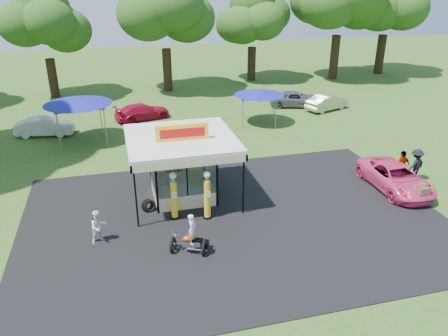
{
  "coord_description": "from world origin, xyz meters",
  "views": [
    {
      "loc": [
        -5.08,
        -15.54,
        10.83
      ],
      "look_at": [
        -0.01,
        4.0,
        1.86
      ],
      "focal_mm": 35.0,
      "sensor_mm": 36.0,
      "label": 1
    }
  ],
  "objects_px": {
    "bg_car_a": "(45,127)",
    "bg_car_d": "(296,99)",
    "kiosk_car": "(177,172)",
    "spectator_east_a": "(416,165)",
    "a_frame_sign": "(421,196)",
    "bg_car_e": "(327,102)",
    "gas_station_kiosk": "(182,166)",
    "spectator_east_b": "(402,166)",
    "bg_car_b": "(142,112)",
    "motorcycle": "(191,238)",
    "tent_east": "(259,92)",
    "pink_sedan": "(395,178)",
    "gas_pump_left": "(174,197)",
    "tent_west": "(78,101)",
    "spectator_west": "(98,227)",
    "gas_pump_right": "(207,196)"
  },
  "relations": [
    {
      "from": "spectator_west",
      "to": "bg_car_d",
      "type": "bearing_deg",
      "value": 19.79
    },
    {
      "from": "bg_car_a",
      "to": "tent_west",
      "type": "height_order",
      "value": "tent_west"
    },
    {
      "from": "bg_car_b",
      "to": "bg_car_d",
      "type": "bearing_deg",
      "value": -104.2
    },
    {
      "from": "kiosk_car",
      "to": "spectator_east_a",
      "type": "xyz_separation_m",
      "value": [
        13.16,
        -3.51,
        0.46
      ]
    },
    {
      "from": "gas_pump_right",
      "to": "bg_car_d",
      "type": "xyz_separation_m",
      "value": [
        11.94,
        17.24,
        -0.54
      ]
    },
    {
      "from": "gas_pump_left",
      "to": "spectator_west",
      "type": "xyz_separation_m",
      "value": [
        -3.51,
        -1.17,
        -0.4
      ]
    },
    {
      "from": "bg_car_b",
      "to": "tent_east",
      "type": "xyz_separation_m",
      "value": [
        8.82,
        -3.31,
        1.83
      ]
    },
    {
      "from": "spectator_west",
      "to": "tent_east",
      "type": "height_order",
      "value": "tent_east"
    },
    {
      "from": "a_frame_sign",
      "to": "gas_pump_right",
      "type": "bearing_deg",
      "value": 170.48
    },
    {
      "from": "spectator_east_b",
      "to": "tent_east",
      "type": "relative_size",
      "value": 0.48
    },
    {
      "from": "gas_pump_right",
      "to": "tent_west",
      "type": "bearing_deg",
      "value": 116.09
    },
    {
      "from": "a_frame_sign",
      "to": "bg_car_e",
      "type": "relative_size",
      "value": 0.28
    },
    {
      "from": "gas_station_kiosk",
      "to": "a_frame_sign",
      "type": "relative_size",
      "value": 4.78
    },
    {
      "from": "spectator_east_b",
      "to": "tent_west",
      "type": "height_order",
      "value": "tent_west"
    },
    {
      "from": "spectator_east_a",
      "to": "bg_car_a",
      "type": "xyz_separation_m",
      "value": [
        -21.31,
        13.4,
        -0.27
      ]
    },
    {
      "from": "pink_sedan",
      "to": "bg_car_e",
      "type": "relative_size",
      "value": 1.23
    },
    {
      "from": "motorcycle",
      "to": "bg_car_b",
      "type": "height_order",
      "value": "motorcycle"
    },
    {
      "from": "bg_car_b",
      "to": "pink_sedan",
      "type": "bearing_deg",
      "value": -159.17
    },
    {
      "from": "spectator_west",
      "to": "bg_car_a",
      "type": "distance_m",
      "value": 15.91
    },
    {
      "from": "motorcycle",
      "to": "spectator_west",
      "type": "height_order",
      "value": "motorcycle"
    },
    {
      "from": "gas_station_kiosk",
      "to": "motorcycle",
      "type": "bearing_deg",
      "value": -95.8
    },
    {
      "from": "gas_station_kiosk",
      "to": "motorcycle",
      "type": "relative_size",
      "value": 2.8
    },
    {
      "from": "gas_pump_right",
      "to": "bg_car_b",
      "type": "bearing_deg",
      "value": 95.73
    },
    {
      "from": "spectator_east_a",
      "to": "spectator_east_b",
      "type": "height_order",
      "value": "spectator_east_a"
    },
    {
      "from": "gas_station_kiosk",
      "to": "bg_car_b",
      "type": "distance_m",
      "value": 14.29
    },
    {
      "from": "bg_car_a",
      "to": "tent_west",
      "type": "bearing_deg",
      "value": -117.23
    },
    {
      "from": "motorcycle",
      "to": "spectator_east_a",
      "type": "relative_size",
      "value": 1.02
    },
    {
      "from": "motorcycle",
      "to": "pink_sedan",
      "type": "distance_m",
      "value": 12.31
    },
    {
      "from": "a_frame_sign",
      "to": "spectator_west",
      "type": "bearing_deg",
      "value": 175.95
    },
    {
      "from": "spectator_east_b",
      "to": "tent_east",
      "type": "xyz_separation_m",
      "value": [
        -4.37,
        12.2,
        1.54
      ]
    },
    {
      "from": "spectator_west",
      "to": "bg_car_d",
      "type": "height_order",
      "value": "spectator_west"
    },
    {
      "from": "gas_pump_left",
      "to": "tent_east",
      "type": "xyz_separation_m",
      "value": [
        8.67,
        13.08,
        1.31
      ]
    },
    {
      "from": "bg_car_a",
      "to": "bg_car_b",
      "type": "height_order",
      "value": "bg_car_a"
    },
    {
      "from": "gas_pump_right",
      "to": "spectator_west",
      "type": "distance_m",
      "value": 5.13
    },
    {
      "from": "kiosk_car",
      "to": "gas_pump_right",
      "type": "bearing_deg",
      "value": -170.86
    },
    {
      "from": "bg_car_b",
      "to": "gas_pump_left",
      "type": "bearing_deg",
      "value": 164.26
    },
    {
      "from": "spectator_east_b",
      "to": "bg_car_d",
      "type": "height_order",
      "value": "spectator_east_b"
    },
    {
      "from": "pink_sedan",
      "to": "bg_car_b",
      "type": "height_order",
      "value": "pink_sedan"
    },
    {
      "from": "gas_pump_left",
      "to": "spectator_west",
      "type": "height_order",
      "value": "gas_pump_left"
    },
    {
      "from": "gas_pump_left",
      "to": "tent_east",
      "type": "relative_size",
      "value": 0.62
    },
    {
      "from": "gas_station_kiosk",
      "to": "spectator_east_b",
      "type": "xyz_separation_m",
      "value": [
        12.27,
        -1.29,
        -0.85
      ]
    },
    {
      "from": "gas_pump_left",
      "to": "tent_west",
      "type": "height_order",
      "value": "tent_west"
    },
    {
      "from": "a_frame_sign",
      "to": "bg_car_e",
      "type": "bearing_deg",
      "value": 77.52
    },
    {
      "from": "gas_pump_left",
      "to": "motorcycle",
      "type": "xyz_separation_m",
      "value": [
        0.25,
        -3.01,
        -0.42
      ]
    },
    {
      "from": "bg_car_a",
      "to": "bg_car_d",
      "type": "relative_size",
      "value": 0.87
    },
    {
      "from": "gas_pump_left",
      "to": "spectator_west",
      "type": "distance_m",
      "value": 3.72
    },
    {
      "from": "bg_car_a",
      "to": "bg_car_b",
      "type": "xyz_separation_m",
      "value": [
        7.23,
        2.12,
        -0.03
      ]
    },
    {
      "from": "spectator_east_a",
      "to": "bg_car_b",
      "type": "xyz_separation_m",
      "value": [
        -14.08,
        15.53,
        -0.3
      ]
    },
    {
      "from": "kiosk_car",
      "to": "pink_sedan",
      "type": "distance_m",
      "value": 12.15
    },
    {
      "from": "gas_pump_left",
      "to": "bg_car_a",
      "type": "relative_size",
      "value": 0.6
    }
  ]
}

